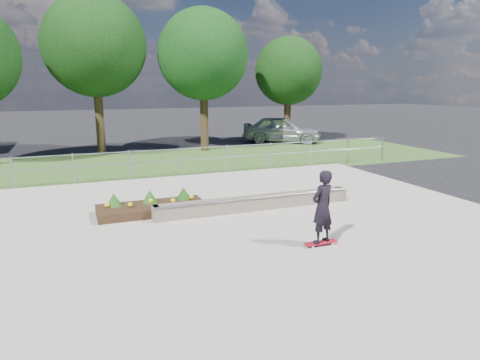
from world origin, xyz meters
name	(u,v)px	position (x,y,z in m)	size (l,w,h in m)	color
ground	(255,237)	(0.00, 0.00, 0.00)	(120.00, 120.00, 0.00)	black
grass_verge	(163,163)	(0.00, 11.00, 0.01)	(30.00, 8.00, 0.02)	#325421
concrete_slab	(255,236)	(0.00, 0.00, 0.03)	(15.00, 15.00, 0.06)	#A69F93
fence	(180,158)	(0.00, 7.50, 0.77)	(20.06, 0.06, 1.20)	#979A9F
tree_mid_left	(95,46)	(-2.50, 15.00, 5.61)	(5.25, 5.25, 8.25)	#332414
tree_mid_right	(203,55)	(3.00, 14.00, 5.23)	(4.90, 4.90, 7.70)	#2F2013
tree_far_right	(288,71)	(9.00, 15.50, 4.48)	(4.20, 4.20, 6.60)	#311E13
grind_ledge	(256,203)	(0.88, 1.98, 0.26)	(6.00, 0.44, 0.43)	#66584B
planter_bed	(151,206)	(-2.01, 2.80, 0.24)	(3.00, 1.20, 0.61)	black
skateboarder	(322,207)	(1.10, -1.21, 0.96)	(0.80, 0.56, 1.74)	silver
parked_car	(282,129)	(8.65, 15.53, 0.85)	(2.01, 4.99, 1.70)	#A1A7AB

